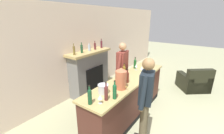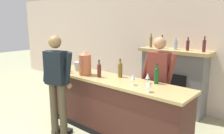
{
  "view_description": "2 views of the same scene",
  "coord_description": "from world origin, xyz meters",
  "px_view_note": "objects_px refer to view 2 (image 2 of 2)",
  "views": [
    {
      "loc": [
        -2.75,
        0.2,
        2.4
      ],
      "look_at": [
        0.2,
        2.28,
        1.19
      ],
      "focal_mm": 24.0,
      "sensor_mm": 36.0,
      "label": 1
    },
    {
      "loc": [
        2.57,
        -1.02,
        1.99
      ],
      "look_at": [
        0.04,
        1.91,
        1.17
      ],
      "focal_mm": 35.0,
      "sensor_mm": 36.0,
      "label": 2
    }
  ],
  "objects_px": {
    "person_bartender": "(158,81)",
    "wine_bottle_riesling_slim": "(66,63)",
    "wine_bottle_burgundy_dark": "(99,70)",
    "fireplace_stone": "(173,80)",
    "person_customer": "(57,82)",
    "wine_bottle_merlot_tall": "(120,69)",
    "copper_dispenser": "(85,63)",
    "wine_bottle_cabernet_heavy": "(66,65)",
    "ice_bucket_steel": "(79,66)",
    "wine_glass_front_right": "(133,77)",
    "wine_glass_mid_counter": "(63,64)",
    "wine_glass_front_left": "(148,76)",
    "wine_bottle_port_short": "(157,75)",
    "wine_glass_by_dispenser": "(149,84)",
    "potted_plant_corner": "(66,78)",
    "wine_bottle_chardonnay_pale": "(64,61)"
  },
  "relations": [
    {
      "from": "wine_bottle_port_short",
      "to": "wine_bottle_cabernet_heavy",
      "type": "bearing_deg",
      "value": -164.8
    },
    {
      "from": "wine_bottle_riesling_slim",
      "to": "wine_bottle_burgundy_dark",
      "type": "distance_m",
      "value": 0.86
    },
    {
      "from": "wine_bottle_chardonnay_pale",
      "to": "wine_glass_front_left",
      "type": "relative_size",
      "value": 2.05
    },
    {
      "from": "wine_bottle_burgundy_dark",
      "to": "wine_bottle_port_short",
      "type": "height_order",
      "value": "wine_bottle_port_short"
    },
    {
      "from": "wine_glass_by_dispenser",
      "to": "wine_glass_mid_counter",
      "type": "distance_m",
      "value": 2.11
    },
    {
      "from": "fireplace_stone",
      "to": "wine_bottle_merlot_tall",
      "type": "distance_m",
      "value": 1.57
    },
    {
      "from": "fireplace_stone",
      "to": "wine_bottle_port_short",
      "type": "height_order",
      "value": "fireplace_stone"
    },
    {
      "from": "copper_dispenser",
      "to": "wine_glass_mid_counter",
      "type": "relative_size",
      "value": 2.82
    },
    {
      "from": "copper_dispenser",
      "to": "wine_bottle_chardonnay_pale",
      "type": "relative_size",
      "value": 1.29
    },
    {
      "from": "fireplace_stone",
      "to": "wine_bottle_riesling_slim",
      "type": "distance_m",
      "value": 2.35
    },
    {
      "from": "copper_dispenser",
      "to": "wine_bottle_cabernet_heavy",
      "type": "relative_size",
      "value": 1.27
    },
    {
      "from": "wine_bottle_burgundy_dark",
      "to": "potted_plant_corner",
      "type": "bearing_deg",
      "value": 153.94
    },
    {
      "from": "ice_bucket_steel",
      "to": "wine_glass_front_right",
      "type": "relative_size",
      "value": 1.15
    },
    {
      "from": "copper_dispenser",
      "to": "wine_bottle_cabernet_heavy",
      "type": "xyz_separation_m",
      "value": [
        -0.4,
        -0.12,
        -0.07
      ]
    },
    {
      "from": "wine_bottle_port_short",
      "to": "wine_bottle_merlot_tall",
      "type": "bearing_deg",
      "value": -175.46
    },
    {
      "from": "wine_bottle_merlot_tall",
      "to": "wine_bottle_riesling_slim",
      "type": "height_order",
      "value": "wine_bottle_riesling_slim"
    },
    {
      "from": "person_customer",
      "to": "wine_bottle_merlot_tall",
      "type": "xyz_separation_m",
      "value": [
        0.68,
        0.86,
        0.18
      ]
    },
    {
      "from": "copper_dispenser",
      "to": "wine_bottle_merlot_tall",
      "type": "xyz_separation_m",
      "value": [
        0.6,
        0.29,
        -0.08
      ]
    },
    {
      "from": "wine_bottle_merlot_tall",
      "to": "wine_bottle_burgundy_dark",
      "type": "relative_size",
      "value": 1.05
    },
    {
      "from": "fireplace_stone",
      "to": "wine_bottle_riesling_slim",
      "type": "height_order",
      "value": "fireplace_stone"
    },
    {
      "from": "wine_bottle_merlot_tall",
      "to": "wine_glass_front_right",
      "type": "distance_m",
      "value": 0.53
    },
    {
      "from": "fireplace_stone",
      "to": "wine_bottle_port_short",
      "type": "distance_m",
      "value": 1.53
    },
    {
      "from": "wine_bottle_chardonnay_pale",
      "to": "wine_glass_mid_counter",
      "type": "height_order",
      "value": "wine_bottle_chardonnay_pale"
    },
    {
      "from": "wine_bottle_chardonnay_pale",
      "to": "wine_bottle_merlot_tall",
      "type": "bearing_deg",
      "value": 6.98
    },
    {
      "from": "wine_glass_mid_counter",
      "to": "wine_glass_front_left",
      "type": "height_order",
      "value": "wine_glass_front_left"
    },
    {
      "from": "ice_bucket_steel",
      "to": "wine_bottle_riesling_slim",
      "type": "bearing_deg",
      "value": -130.59
    },
    {
      "from": "wine_bottle_merlot_tall",
      "to": "wine_bottle_riesling_slim",
      "type": "xyz_separation_m",
      "value": [
        -1.13,
        -0.32,
        0.0
      ]
    },
    {
      "from": "wine_bottle_chardonnay_pale",
      "to": "wine_glass_by_dispenser",
      "type": "height_order",
      "value": "wine_bottle_chardonnay_pale"
    },
    {
      "from": "person_customer",
      "to": "wine_glass_mid_counter",
      "type": "height_order",
      "value": "person_customer"
    },
    {
      "from": "person_bartender",
      "to": "copper_dispenser",
      "type": "distance_m",
      "value": 1.36
    },
    {
      "from": "wine_glass_mid_counter",
      "to": "wine_glass_front_left",
      "type": "distance_m",
      "value": 1.88
    },
    {
      "from": "wine_glass_front_left",
      "to": "wine_bottle_cabernet_heavy",
      "type": "bearing_deg",
      "value": -166.9
    },
    {
      "from": "person_customer",
      "to": "wine_bottle_burgundy_dark",
      "type": "distance_m",
      "value": 0.75
    },
    {
      "from": "wine_bottle_merlot_tall",
      "to": "wine_bottle_port_short",
      "type": "relative_size",
      "value": 1.02
    },
    {
      "from": "fireplace_stone",
      "to": "wine_glass_mid_counter",
      "type": "bearing_deg",
      "value": -132.25
    },
    {
      "from": "ice_bucket_steel",
      "to": "person_customer",
      "type": "bearing_deg",
      "value": -69.26
    },
    {
      "from": "fireplace_stone",
      "to": "copper_dispenser",
      "type": "relative_size",
      "value": 3.86
    },
    {
      "from": "person_customer",
      "to": "wine_glass_by_dispenser",
      "type": "height_order",
      "value": "person_customer"
    },
    {
      "from": "fireplace_stone",
      "to": "person_bartender",
      "type": "distance_m",
      "value": 1.14
    },
    {
      "from": "wine_bottle_riesling_slim",
      "to": "wine_bottle_cabernet_heavy",
      "type": "height_order",
      "value": "wine_bottle_cabernet_heavy"
    },
    {
      "from": "fireplace_stone",
      "to": "person_customer",
      "type": "bearing_deg",
      "value": -113.52
    },
    {
      "from": "copper_dispenser",
      "to": "wine_glass_by_dispenser",
      "type": "xyz_separation_m",
      "value": [
        1.43,
        -0.11,
        -0.11
      ]
    },
    {
      "from": "wine_bottle_merlot_tall",
      "to": "wine_glass_mid_counter",
      "type": "height_order",
      "value": "wine_bottle_merlot_tall"
    },
    {
      "from": "person_bartender",
      "to": "wine_bottle_riesling_slim",
      "type": "bearing_deg",
      "value": -157.54
    },
    {
      "from": "wine_bottle_burgundy_dark",
      "to": "wine_glass_mid_counter",
      "type": "distance_m",
      "value": 1.0
    },
    {
      "from": "wine_bottle_riesling_slim",
      "to": "wine_bottle_cabernet_heavy",
      "type": "relative_size",
      "value": 0.99
    },
    {
      "from": "wine_bottle_burgundy_dark",
      "to": "wine_bottle_riesling_slim",
      "type": "bearing_deg",
      "value": -175.66
    },
    {
      "from": "fireplace_stone",
      "to": "wine_glass_mid_counter",
      "type": "xyz_separation_m",
      "value": [
        -1.6,
        -1.77,
        0.42
      ]
    },
    {
      "from": "person_bartender",
      "to": "wine_bottle_riesling_slim",
      "type": "height_order",
      "value": "person_bartender"
    },
    {
      "from": "wine_bottle_merlot_tall",
      "to": "person_bartender",
      "type": "bearing_deg",
      "value": 34.65
    }
  ]
}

